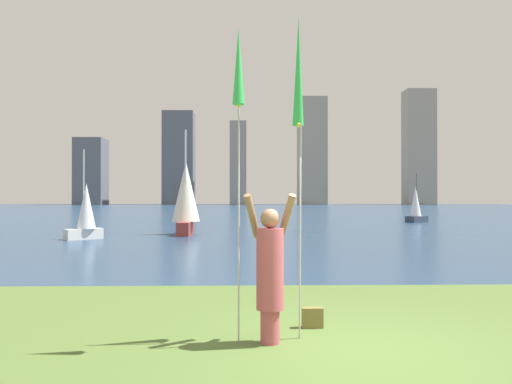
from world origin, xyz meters
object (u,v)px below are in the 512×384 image
Objects in this scene: bag at (312,318)px; sailboat_1 at (186,197)px; sailboat_3 at (416,207)px; sailboat_4 at (86,212)px; person at (270,269)px; kite_flag_right at (298,78)px; kite_flag_left at (239,76)px.

bag is 19.07m from sailboat_1.
sailboat_3 is 24.69m from sailboat_4.
sailboat_3 reaches higher than person.
bag is at bearing 36.63° from person.
person is 0.45× the size of kite_flag_right.
person is 19.65m from sailboat_1.
sailboat_3 is 0.89× the size of sailboat_4.
person is 2.71m from kite_flag_right.
sailboat_3 is (12.04, 30.53, -2.46)m from kite_flag_right.
kite_flag_left is (-0.42, -0.06, 2.58)m from person.
bag is at bearing 59.59° from kite_flag_right.
sailboat_3 reaches higher than bag.
person is at bearing -111.97° from sailboat_3.
kite_flag_right reaches higher than bag.
sailboat_1 reaches higher than sailboat_4.
kite_flag_left reaches higher than person.
kite_flag_left is at bearing -142.46° from bag.
sailboat_4 is at bearing 116.45° from kite_flag_right.
kite_flag_right is 19.43m from sailboat_1.
sailboat_4 reaches higher than person.
person is 2.61m from kite_flag_left.
person is at bearing -80.08° from sailboat_1.
person is 0.37× the size of sailboat_1.
sailboat_1 is (-3.38, 19.33, 0.93)m from person.
sailboat_1 is at bearing 98.68° from kite_flag_left.
kite_flag_left is at bearing -112.60° from sailboat_3.
sailboat_1 is at bearing 101.33° from kite_flag_right.
sailboat_3 is (15.84, 11.55, -0.74)m from sailboat_1.
sailboat_3 is (11.78, 30.09, 1.03)m from bag.
kite_flag_left is 0.94× the size of kite_flag_right.
person is 18.18m from sailboat_4.
bag is 0.08× the size of sailboat_4.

